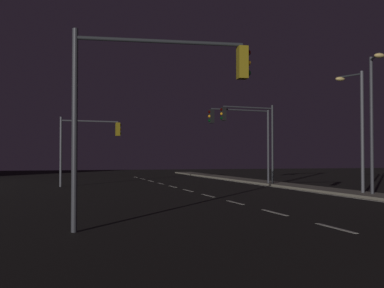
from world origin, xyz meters
The scene contains 10 objects.
ground_plane centered at (0.00, 17.50, 0.00)m, with size 112.00×112.00×0.00m, color black.
sidewalk_right centered at (7.83, 17.50, 0.07)m, with size 2.03×77.00×0.14m, color gray.
lane_markings_center centered at (0.00, 21.00, 0.01)m, with size 0.14×50.00×0.01m.
lane_edge_line centered at (6.56, 22.50, 0.01)m, with size 0.14×53.00×0.01m.
traffic_light_near_right centered at (5.66, 28.56, 4.17)m, with size 4.29×0.75×5.71m.
traffic_light_far_center centered at (-5.54, 31.08, 3.43)m, with size 4.28×0.64×4.82m.
traffic_light_overhead_east centered at (5.07, 28.64, 4.08)m, with size 4.91×0.89×5.51m.
traffic_light_far_left centered at (-5.10, 10.09, 3.99)m, with size 5.08×0.72×5.59m.
street_lamp_across_street centered at (7.92, 19.18, 4.10)m, with size 0.87×1.53×6.54m.
street_lamp_corner centered at (7.89, 17.84, 4.43)m, with size 0.95×1.70×7.13m.
Camera 1 is at (-7.74, -3.11, 2.05)m, focal length 44.64 mm.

